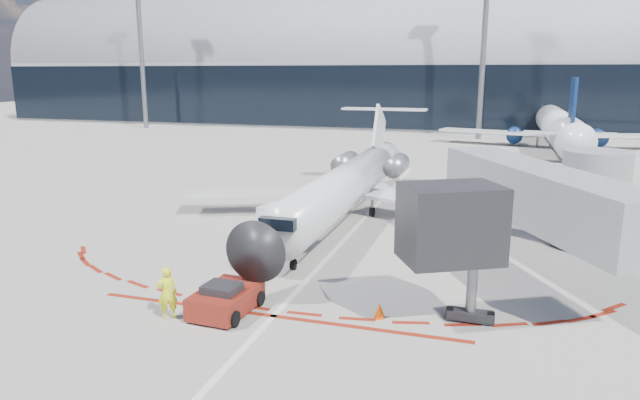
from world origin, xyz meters
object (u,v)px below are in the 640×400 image
(ramp_worker, at_px, (167,293))
(regional_jet, at_px, (346,185))
(uld_container, at_px, (281,227))
(pushback_tug, at_px, (226,299))

(ramp_worker, bearing_deg, regional_jet, -137.86)
(regional_jet, distance_m, uld_container, 6.59)
(regional_jet, height_order, pushback_tug, regional_jet)
(regional_jet, xyz_separation_m, uld_container, (-1.66, -6.29, -1.06))
(ramp_worker, height_order, uld_container, uld_container)
(pushback_tug, relative_size, ramp_worker, 2.38)
(regional_jet, xyz_separation_m, ramp_worker, (-2.52, -15.29, -1.16))
(pushback_tug, distance_m, ramp_worker, 2.08)
(pushback_tug, xyz_separation_m, ramp_worker, (-1.74, -1.06, 0.44))
(pushback_tug, relative_size, uld_container, 1.76)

